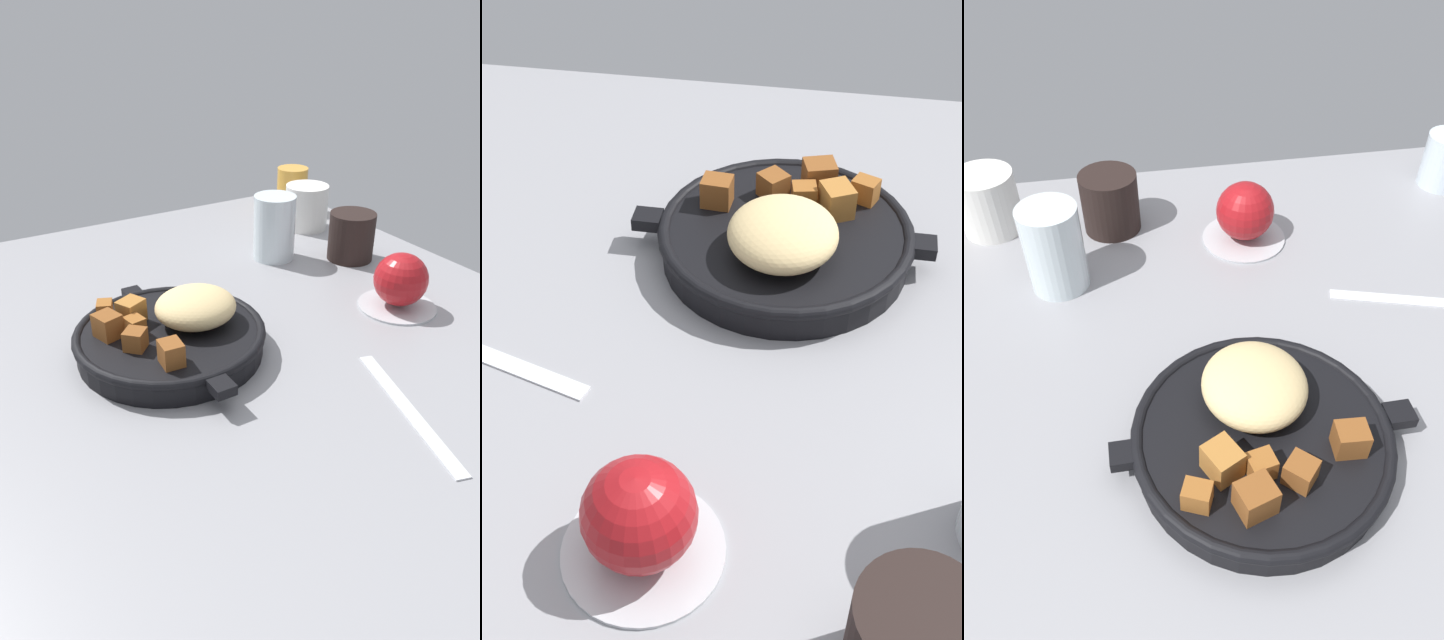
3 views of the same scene
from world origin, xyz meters
TOP-DOWN VIEW (x-y plane):
  - ground_plane at (0.00, 0.00)cm, footprint 98.66×85.31cm
  - cast_iron_skillet at (0.24, -9.39)cm, footprint 27.93×23.61cm
  - saucer_plate at (5.80, 22.95)cm, footprint 11.01×11.01cm
  - red_apple at (5.80, 22.95)cm, footprint 7.55×7.55cm

SIDE VIEW (x-z plane):
  - ground_plane at x=0.00cm, z-range -2.40..0.00cm
  - saucer_plate at x=5.80cm, z-range 0.00..0.60cm
  - cast_iron_skillet at x=0.24cm, z-range -1.21..6.37cm
  - red_apple at x=5.80cm, z-range 0.60..8.15cm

